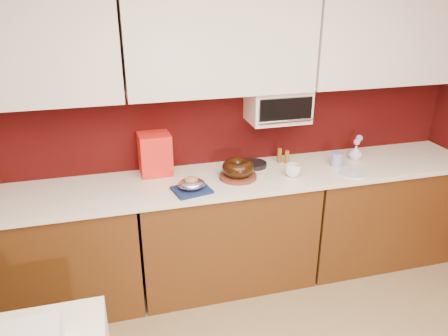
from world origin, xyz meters
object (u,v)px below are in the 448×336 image
object	(u,v)px
bundt_cake	(238,168)
pandoro_box	(155,154)
coffee_mug	(293,169)
flower_vase	(356,152)
toaster_oven	(278,105)
foil_ham_nest	(191,184)
blue_jar	(337,159)

from	to	relation	value
bundt_cake	pandoro_box	xyz separation A→B (m)	(-0.57, 0.24, 0.08)
coffee_mug	flower_vase	xyz separation A→B (m)	(0.63, 0.19, 0.01)
toaster_oven	pandoro_box	xyz separation A→B (m)	(-0.94, 0.04, -0.32)
pandoro_box	coffee_mug	world-z (taller)	pandoro_box
toaster_oven	coffee_mug	size ratio (longest dim) A/B	4.06
foil_ham_nest	blue_jar	bearing A→B (deg)	7.41
pandoro_box	blue_jar	xyz separation A→B (m)	(1.38, -0.22, -0.10)
toaster_oven	bundt_cake	size ratio (longest dim) A/B	1.92
bundt_cake	pandoro_box	world-z (taller)	pandoro_box
coffee_mug	bundt_cake	bearing A→B (deg)	169.64
flower_vase	foil_ham_nest	bearing A→B (deg)	-170.16
pandoro_box	foil_ham_nest	bearing A→B (deg)	-64.82
toaster_oven	coffee_mug	world-z (taller)	toaster_oven
toaster_oven	flower_vase	bearing A→B (deg)	-7.44
flower_vase	blue_jar	bearing A→B (deg)	-157.57
blue_jar	toaster_oven	bearing A→B (deg)	158.60
bundt_cake	flower_vase	world-z (taller)	same
pandoro_box	coffee_mug	bearing A→B (deg)	-20.75
toaster_oven	foil_ham_nest	size ratio (longest dim) A/B	2.40
toaster_oven	flower_vase	size ratio (longest dim) A/B	3.50
toaster_oven	blue_jar	xyz separation A→B (m)	(0.45, -0.18, -0.42)
toaster_oven	foil_ham_nest	distance (m)	0.91
toaster_oven	bundt_cake	xyz separation A→B (m)	(-0.37, -0.20, -0.39)
blue_jar	flower_vase	xyz separation A→B (m)	(0.21, 0.09, 0.01)
bundt_cake	blue_jar	bearing A→B (deg)	1.63
bundt_cake	flower_vase	bearing A→B (deg)	6.21
toaster_oven	blue_jar	size ratio (longest dim) A/B	4.11
pandoro_box	flower_vase	size ratio (longest dim) A/B	2.42
blue_jar	flower_vase	size ratio (longest dim) A/B	0.85
toaster_oven	coffee_mug	bearing A→B (deg)	-82.86
toaster_oven	pandoro_box	world-z (taller)	toaster_oven
foil_ham_nest	coffee_mug	world-z (taller)	coffee_mug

